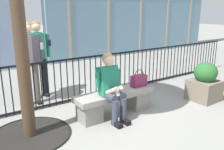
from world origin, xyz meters
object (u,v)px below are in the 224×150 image
object	(u,v)px
stone_bench	(115,100)
planter	(205,83)
bystander_at_railing	(38,53)
bystander_further_back	(29,58)
seated_person_with_phone	(111,85)
handbag_on_bench	(139,80)

from	to	relation	value
stone_bench	planter	bearing A→B (deg)	-14.69
bystander_at_railing	bystander_further_back	world-z (taller)	same
stone_bench	seated_person_with_phone	bearing A→B (deg)	-145.00
bystander_further_back	stone_bench	bearing A→B (deg)	-51.36
handbag_on_bench	bystander_further_back	bearing A→B (deg)	140.24
seated_person_with_phone	bystander_at_railing	size ratio (longest dim) A/B	0.71
bystander_further_back	planter	size ratio (longest dim) A/B	2.01
planter	bystander_at_railing	bearing A→B (deg)	141.19
bystander_at_railing	planter	bearing A→B (deg)	-38.81
planter	handbag_on_bench	bearing A→B (deg)	160.20
handbag_on_bench	planter	distance (m)	1.55
seated_person_with_phone	planter	xyz separation A→B (m)	(2.21, -0.40, -0.26)
bystander_further_back	planter	xyz separation A→B (m)	(3.16, -1.94, -0.61)
bystander_at_railing	seated_person_with_phone	bearing A→B (deg)	-71.18
bystander_at_railing	stone_bench	bearing A→B (deg)	-64.85
handbag_on_bench	planter	world-z (taller)	planter
stone_bench	bystander_further_back	distance (m)	1.95
stone_bench	bystander_further_back	world-z (taller)	bystander_further_back
handbag_on_bench	seated_person_with_phone	bearing A→B (deg)	-171.17
seated_person_with_phone	handbag_on_bench	bearing A→B (deg)	8.83
seated_person_with_phone	handbag_on_bench	xyz separation A→B (m)	(0.76, 0.12, -0.08)
seated_person_with_phone	bystander_at_railing	bearing A→B (deg)	108.82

